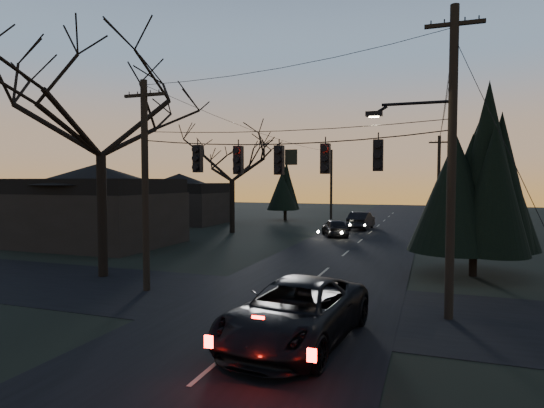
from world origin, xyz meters
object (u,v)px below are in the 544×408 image
(utility_pole_far_r, at_px, (438,230))
(sedan_oncoming_b, at_px, (361,221))
(bare_tree_left, at_px, (100,106))
(utility_pole_left, at_px, (147,290))
(evergreen_right, at_px, (475,177))
(sedan_oncoming_a, at_px, (335,228))
(utility_pole_right, at_px, (448,319))
(utility_pole_far_l, at_px, (331,219))
(suv_near, at_px, (296,313))

(utility_pole_far_r, distance_m, sedan_oncoming_b, 6.89)
(bare_tree_left, bearing_deg, utility_pole_left, -24.97)
(evergreen_right, distance_m, sedan_oncoming_a, 16.26)
(utility_pole_left, bearing_deg, utility_pole_right, 0.00)
(utility_pole_far_r, xyz_separation_m, utility_pole_far_l, (-11.50, 8.00, 0.00))
(utility_pole_left, distance_m, utility_pole_far_l, 36.00)
(utility_pole_left, distance_m, sedan_oncoming_b, 26.78)
(utility_pole_far_l, relative_size, bare_tree_left, 0.71)
(utility_pole_far_l, bearing_deg, sedan_oncoming_b, -63.32)
(utility_pole_far_r, xyz_separation_m, sedan_oncoming_a, (-7.84, -7.69, 0.70))
(utility_pole_far_r, bearing_deg, evergreen_right, -86.37)
(utility_pole_left, xyz_separation_m, utility_pole_far_l, (0.00, 36.00, 0.00))
(suv_near, bearing_deg, utility_pole_far_l, 107.14)
(bare_tree_left, distance_m, sedan_oncoming_b, 27.02)
(bare_tree_left, relative_size, suv_near, 1.86)
(utility_pole_far_l, relative_size, evergreen_right, 0.99)
(utility_pole_far_l, relative_size, sedan_oncoming_a, 1.94)
(utility_pole_left, relative_size, suv_near, 1.40)
(utility_pole_right, relative_size, suv_near, 1.65)
(sedan_oncoming_a, bearing_deg, bare_tree_left, 46.21)
(utility_pole_far_l, height_order, sedan_oncoming_b, utility_pole_far_l)
(evergreen_right, bearing_deg, sedan_oncoming_b, 112.82)
(utility_pole_right, xyz_separation_m, sedan_oncoming_a, (-7.84, 20.31, 0.70))
(utility_pole_right, bearing_deg, utility_pole_far_l, 107.72)
(utility_pole_right, distance_m, evergreen_right, 8.88)
(sedan_oncoming_a, bearing_deg, utility_pole_far_l, -99.59)
(utility_pole_right, xyz_separation_m, utility_pole_far_r, (0.00, 28.00, 0.00))
(bare_tree_left, height_order, sedan_oncoming_b, bare_tree_left)
(bare_tree_left, bearing_deg, sedan_oncoming_a, 68.92)
(evergreen_right, bearing_deg, sedan_oncoming_a, 125.43)
(utility_pole_right, height_order, sedan_oncoming_b, utility_pole_right)
(utility_pole_left, height_order, suv_near, utility_pole_left)
(utility_pole_far_l, distance_m, evergreen_right, 31.63)
(utility_pole_far_l, height_order, bare_tree_left, bare_tree_left)
(utility_pole_far_l, xyz_separation_m, sedan_oncoming_a, (3.66, -15.69, 0.70))
(sedan_oncoming_b, bearing_deg, utility_pole_left, 83.23)
(evergreen_right, xyz_separation_m, sedan_oncoming_b, (-7.94, 18.88, -3.87))
(utility_pole_left, bearing_deg, evergreen_right, 30.20)
(utility_pole_far_l, distance_m, sedan_oncoming_b, 10.85)
(utility_pole_right, xyz_separation_m, utility_pole_left, (-11.50, 0.00, 0.00))
(utility_pole_right, relative_size, evergreen_right, 1.23)
(evergreen_right, distance_m, sedan_oncoming_b, 20.84)
(utility_pole_far_r, bearing_deg, sedan_oncoming_a, -135.54)
(sedan_oncoming_a, height_order, sedan_oncoming_b, sedan_oncoming_b)
(utility_pole_far_r, bearing_deg, utility_pole_far_l, 145.18)
(utility_pole_far_l, bearing_deg, utility_pole_left, -90.00)
(utility_pole_far_r, relative_size, sedan_oncoming_a, 2.06)
(utility_pole_left, distance_m, sedan_oncoming_a, 20.64)
(bare_tree_left, xyz_separation_m, sedan_oncoming_a, (7.19, 18.66, -7.19))
(sedan_oncoming_a, bearing_deg, utility_pole_left, 57.08)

